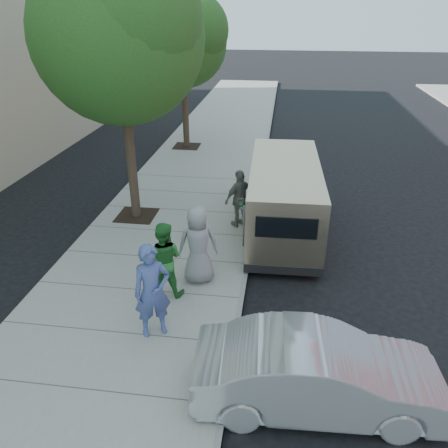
{
  "coord_description": "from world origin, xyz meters",
  "views": [
    {
      "loc": [
        2.14,
        -9.63,
        6.18
      ],
      "look_at": [
        0.79,
        0.31,
        1.1
      ],
      "focal_mm": 35.0,
      "sensor_mm": 36.0,
      "label": 1
    }
  ],
  "objects_px": {
    "tree_near": "(120,30)",
    "person_green_shirt": "(164,259)",
    "van": "(284,197)",
    "person_officer": "(152,291)",
    "person_gray_shirt": "(198,245)",
    "parking_meter": "(244,212)",
    "tree_far": "(184,38)",
    "sedan": "(319,374)",
    "person_striped_polo": "(240,198)"
  },
  "relations": [
    {
      "from": "tree_near",
      "to": "person_striped_polo",
      "type": "height_order",
      "value": "tree_near"
    },
    {
      "from": "parking_meter",
      "to": "sedan",
      "type": "height_order",
      "value": "parking_meter"
    },
    {
      "from": "tree_far",
      "to": "person_green_shirt",
      "type": "height_order",
      "value": "tree_far"
    },
    {
      "from": "parking_meter",
      "to": "sedan",
      "type": "relative_size",
      "value": 0.34
    },
    {
      "from": "van",
      "to": "person_green_shirt",
      "type": "distance_m",
      "value": 4.59
    },
    {
      "from": "van",
      "to": "sedan",
      "type": "bearing_deg",
      "value": -85.32
    },
    {
      "from": "van",
      "to": "person_gray_shirt",
      "type": "relative_size",
      "value": 2.97
    },
    {
      "from": "person_officer",
      "to": "tree_far",
      "type": "bearing_deg",
      "value": 71.45
    },
    {
      "from": "tree_far",
      "to": "parking_meter",
      "type": "xyz_separation_m",
      "value": [
        3.5,
        -9.1,
        -3.7
      ]
    },
    {
      "from": "sedan",
      "to": "person_gray_shirt",
      "type": "relative_size",
      "value": 2.15
    },
    {
      "from": "tree_near",
      "to": "person_green_shirt",
      "type": "xyz_separation_m",
      "value": [
        1.93,
        -3.93,
        -4.49
      ]
    },
    {
      "from": "tree_far",
      "to": "person_green_shirt",
      "type": "distance_m",
      "value": 12.3
    },
    {
      "from": "tree_far",
      "to": "person_gray_shirt",
      "type": "distance_m",
      "value": 11.81
    },
    {
      "from": "sedan",
      "to": "person_green_shirt",
      "type": "bearing_deg",
      "value": 48.64
    },
    {
      "from": "van",
      "to": "person_striped_polo",
      "type": "xyz_separation_m",
      "value": [
        -1.28,
        -0.08,
        -0.1
      ]
    },
    {
      "from": "person_green_shirt",
      "to": "person_officer",
      "type": "bearing_deg",
      "value": 96.18
    },
    {
      "from": "tree_far",
      "to": "person_green_shirt",
      "type": "xyz_separation_m",
      "value": [
        1.93,
        -11.53,
        -3.83
      ]
    },
    {
      "from": "person_officer",
      "to": "van",
      "type": "bearing_deg",
      "value": 36.43
    },
    {
      "from": "person_officer",
      "to": "parking_meter",
      "type": "bearing_deg",
      "value": 41.48
    },
    {
      "from": "parking_meter",
      "to": "tree_far",
      "type": "bearing_deg",
      "value": 103.97
    },
    {
      "from": "van",
      "to": "person_green_shirt",
      "type": "height_order",
      "value": "van"
    },
    {
      "from": "sedan",
      "to": "person_gray_shirt",
      "type": "height_order",
      "value": "person_gray_shirt"
    },
    {
      "from": "van",
      "to": "person_gray_shirt",
      "type": "height_order",
      "value": "van"
    },
    {
      "from": "parking_meter",
      "to": "tree_near",
      "type": "bearing_deg",
      "value": 149.72
    },
    {
      "from": "person_gray_shirt",
      "to": "person_officer",
      "type": "bearing_deg",
      "value": 59.33
    },
    {
      "from": "tree_near",
      "to": "person_green_shirt",
      "type": "distance_m",
      "value": 6.27
    },
    {
      "from": "tree_far",
      "to": "person_striped_polo",
      "type": "xyz_separation_m",
      "value": [
        3.28,
        -7.84,
        -3.85
      ]
    },
    {
      "from": "van",
      "to": "parking_meter",
      "type": "bearing_deg",
      "value": -129.56
    },
    {
      "from": "person_striped_polo",
      "to": "tree_near",
      "type": "bearing_deg",
      "value": -44.86
    },
    {
      "from": "sedan",
      "to": "person_officer",
      "type": "relative_size",
      "value": 2.09
    },
    {
      "from": "tree_near",
      "to": "person_officer",
      "type": "relative_size",
      "value": 3.74
    },
    {
      "from": "parking_meter",
      "to": "person_officer",
      "type": "bearing_deg",
      "value": -117.97
    },
    {
      "from": "van",
      "to": "sedan",
      "type": "height_order",
      "value": "van"
    },
    {
      "from": "person_officer",
      "to": "person_green_shirt",
      "type": "height_order",
      "value": "person_officer"
    },
    {
      "from": "tree_near",
      "to": "parking_meter",
      "type": "height_order",
      "value": "tree_near"
    },
    {
      "from": "tree_near",
      "to": "person_gray_shirt",
      "type": "height_order",
      "value": "tree_near"
    },
    {
      "from": "person_gray_shirt",
      "to": "person_striped_polo",
      "type": "bearing_deg",
      "value": -118.24
    },
    {
      "from": "sedan",
      "to": "person_officer",
      "type": "distance_m",
      "value": 3.45
    },
    {
      "from": "sedan",
      "to": "person_green_shirt",
      "type": "relative_size",
      "value": 2.32
    },
    {
      "from": "sedan",
      "to": "person_gray_shirt",
      "type": "xyz_separation_m",
      "value": [
        -2.65,
        3.24,
        0.44
      ]
    },
    {
      "from": "parking_meter",
      "to": "person_officer",
      "type": "height_order",
      "value": "person_officer"
    },
    {
      "from": "person_officer",
      "to": "person_striped_polo",
      "type": "distance_m",
      "value": 5.19
    },
    {
      "from": "tree_far",
      "to": "person_green_shirt",
      "type": "relative_size",
      "value": 3.59
    },
    {
      "from": "tree_far",
      "to": "sedan",
      "type": "distance_m",
      "value": 15.65
    },
    {
      "from": "person_green_shirt",
      "to": "person_gray_shirt",
      "type": "height_order",
      "value": "person_gray_shirt"
    },
    {
      "from": "van",
      "to": "person_gray_shirt",
      "type": "xyz_separation_m",
      "value": [
        -1.96,
        -3.13,
        -0.0
      ]
    },
    {
      "from": "tree_near",
      "to": "parking_meter",
      "type": "relative_size",
      "value": 5.25
    },
    {
      "from": "tree_near",
      "to": "person_striped_polo",
      "type": "xyz_separation_m",
      "value": [
        3.28,
        -0.24,
        -4.52
      ]
    },
    {
      "from": "person_officer",
      "to": "person_gray_shirt",
      "type": "bearing_deg",
      "value": 47.35
    },
    {
      "from": "tree_far",
      "to": "van",
      "type": "bearing_deg",
      "value": -59.62
    }
  ]
}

